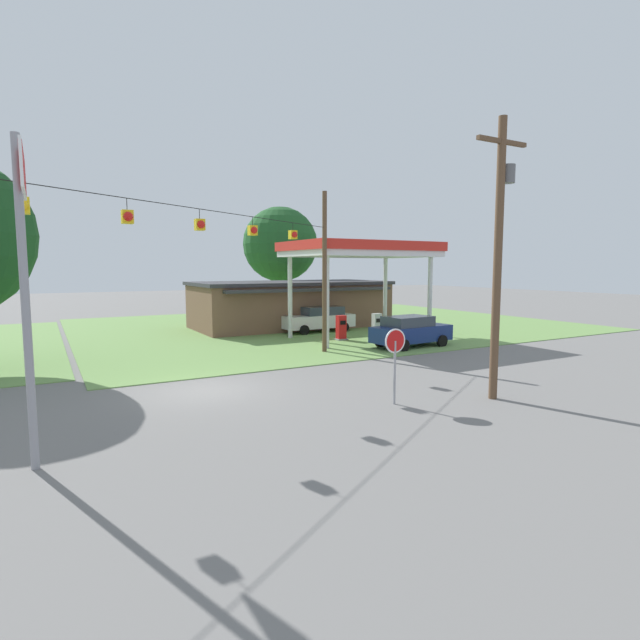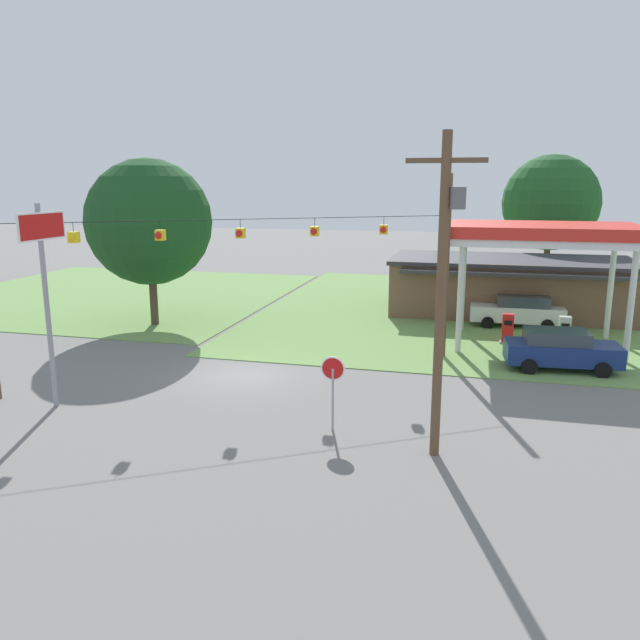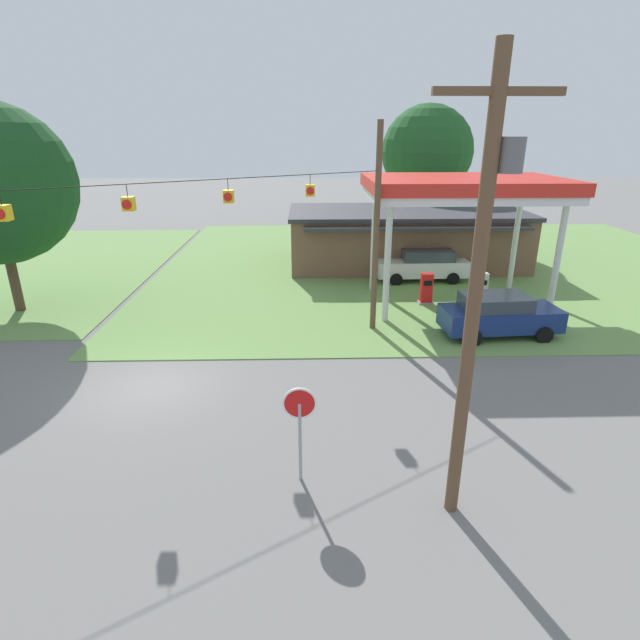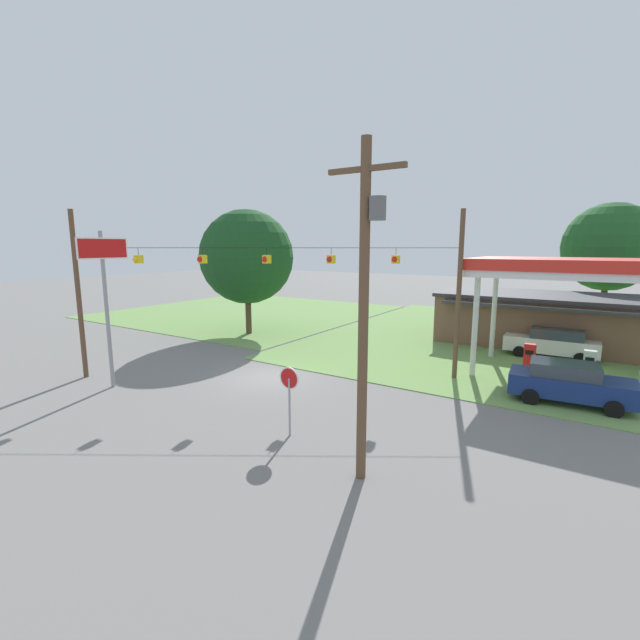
% 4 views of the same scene
% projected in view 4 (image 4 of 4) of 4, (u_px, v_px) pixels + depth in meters
% --- Properties ---
extents(ground_plane, '(160.00, 160.00, 0.00)m').
position_uv_depth(ground_plane, '(269.00, 377.00, 21.75)').
color(ground_plane, slate).
extents(grass_verge_station_corner, '(36.00, 28.00, 0.04)m').
position_uv_depth(grass_verge_station_corner, '(603.00, 350.00, 27.31)').
color(grass_verge_station_corner, '#6B934C').
rests_on(grass_verge_station_corner, ground).
extents(grass_verge_opposite_corner, '(24.00, 24.00, 0.04)m').
position_uv_depth(grass_verge_opposite_corner, '(248.00, 312.00, 43.55)').
color(grass_verge_opposite_corner, '#6B934C').
rests_on(grass_verge_opposite_corner, ground).
extents(gas_station_canopy, '(8.77, 5.98, 6.00)m').
position_uv_depth(gas_station_canopy, '(567.00, 270.00, 21.02)').
color(gas_station_canopy, silver).
rests_on(gas_station_canopy, ground).
extents(gas_station_store, '(14.35, 7.30, 3.42)m').
position_uv_depth(gas_station_store, '(552.00, 320.00, 28.60)').
color(gas_station_store, brown).
rests_on(gas_station_store, ground).
extents(fuel_pump_near, '(0.71, 0.56, 1.54)m').
position_uv_depth(fuel_pump_near, '(529.00, 359.00, 22.54)').
color(fuel_pump_near, gray).
rests_on(fuel_pump_near, ground).
extents(fuel_pump_far, '(0.71, 0.56, 1.54)m').
position_uv_depth(fuel_pump_far, '(589.00, 366.00, 21.10)').
color(fuel_pump_far, gray).
rests_on(fuel_pump_far, ground).
extents(car_at_pumps_front, '(4.86, 2.38, 1.76)m').
position_uv_depth(car_at_pumps_front, '(569.00, 383.00, 18.01)').
color(car_at_pumps_front, navy).
rests_on(car_at_pumps_front, ground).
extents(car_at_pumps_rear, '(5.12, 2.19, 1.77)m').
position_uv_depth(car_at_pumps_rear, '(552.00, 342.00, 25.53)').
color(car_at_pumps_rear, white).
rests_on(car_at_pumps_rear, ground).
extents(stop_sign_roadside, '(0.80, 0.08, 2.50)m').
position_uv_depth(stop_sign_roadside, '(289.00, 386.00, 14.79)').
color(stop_sign_roadside, '#99999E').
rests_on(stop_sign_roadside, ground).
extents(stop_sign_overhead, '(0.22, 2.37, 7.27)m').
position_uv_depth(stop_sign_overhead, '(105.00, 278.00, 19.43)').
color(stop_sign_overhead, gray).
rests_on(stop_sign_overhead, ground).
extents(utility_pole_main, '(2.20, 0.44, 9.35)m').
position_uv_depth(utility_pole_main, '(365.00, 297.00, 11.47)').
color(utility_pole_main, brown).
rests_on(utility_pole_main, ground).
extents(signal_span_gantry, '(16.12, 10.24, 8.36)m').
position_uv_depth(signal_span_gantry, '(267.00, 287.00, 20.95)').
color(signal_span_gantry, brown).
rests_on(signal_span_gantry, ground).
extents(tree_behind_station, '(6.72, 6.72, 9.90)m').
position_uv_depth(tree_behind_station, '(609.00, 247.00, 32.81)').
color(tree_behind_station, '#4C3828').
rests_on(tree_behind_station, ground).
extents(tree_west_verge, '(6.93, 6.93, 9.28)m').
position_uv_depth(tree_west_verge, '(247.00, 257.00, 31.65)').
color(tree_west_verge, '#4C3828').
rests_on(tree_west_verge, ground).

